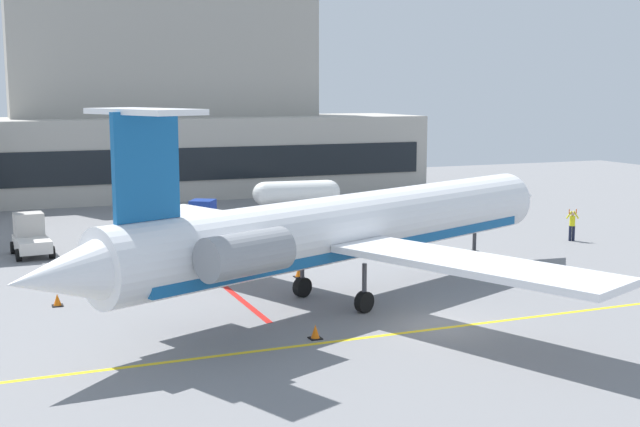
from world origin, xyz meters
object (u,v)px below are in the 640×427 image
object	(u,v)px
marshaller	(572,225)
baggage_tug	(31,237)
pushback_tractor	(213,216)
regional_jet	(344,229)
fuel_tank	(297,193)

from	to	relation	value
marshaller	baggage_tug	bearing A→B (deg)	165.71
pushback_tractor	baggage_tug	bearing A→B (deg)	-159.97
regional_jet	baggage_tug	world-z (taller)	regional_jet
regional_jet	baggage_tug	distance (m)	20.45
baggage_tug	pushback_tractor	size ratio (longest dim) A/B	0.88
baggage_tug	regional_jet	bearing A→B (deg)	-52.97
pushback_tractor	marshaller	bearing A→B (deg)	-32.01
baggage_tug	fuel_tank	size ratio (longest dim) A/B	0.51
fuel_tank	marshaller	xyz separation A→B (m)	(10.93, -19.54, -0.25)
pushback_tractor	regional_jet	bearing A→B (deg)	-88.60
fuel_tank	baggage_tug	bearing A→B (deg)	-150.53
fuel_tank	marshaller	size ratio (longest dim) A/B	3.54
baggage_tug	pushback_tractor	bearing A→B (deg)	20.03
regional_jet	marshaller	size ratio (longest dim) A/B	14.82
fuel_tank	marshaller	bearing A→B (deg)	-60.77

